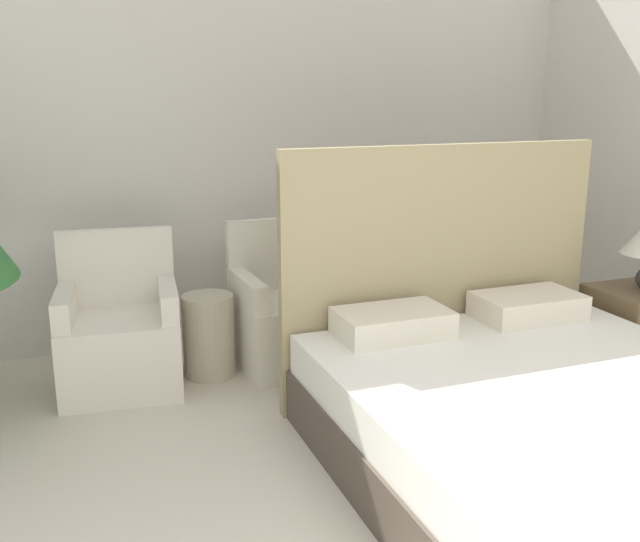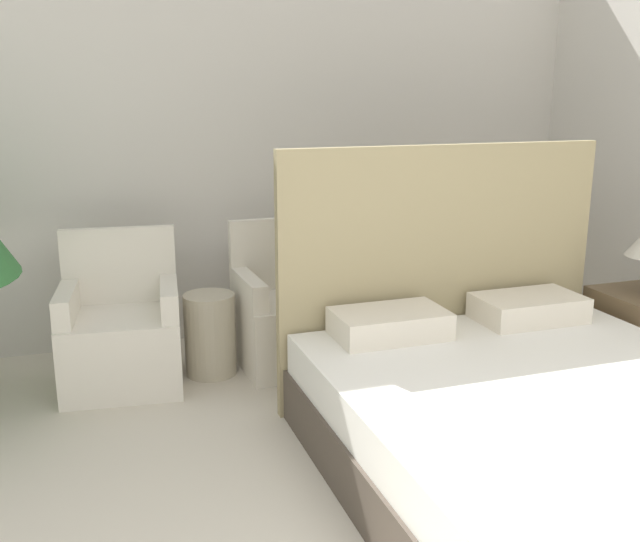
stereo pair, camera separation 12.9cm
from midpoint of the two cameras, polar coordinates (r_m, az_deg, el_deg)
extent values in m
cube|color=silver|center=(5.02, -7.32, 10.96)|extent=(10.00, 0.06, 2.90)
cube|color=#4C4238|center=(3.45, 19.37, -14.23)|extent=(1.88, 2.17, 0.28)
cube|color=white|center=(3.34, 19.72, -10.57)|extent=(1.84, 2.13, 0.21)
cube|color=tan|center=(4.10, 10.52, -0.23)|extent=(1.92, 0.06, 1.45)
cube|color=silver|center=(3.74, 6.57, -4.20)|extent=(0.58, 0.36, 0.14)
cube|color=silver|center=(4.17, 17.18, -2.83)|extent=(0.58, 0.36, 0.14)
cube|color=silver|center=(4.41, -14.73, -6.21)|extent=(0.75, 0.67, 0.45)
cube|color=silver|center=(4.54, -14.99, 0.45)|extent=(0.68, 0.14, 0.47)
cube|color=silver|center=(4.34, -18.83, -2.53)|extent=(0.16, 0.55, 0.17)
cube|color=silver|center=(4.31, -11.13, -2.14)|extent=(0.16, 0.55, 0.17)
cube|color=silver|center=(4.59, -1.29, -4.88)|extent=(0.70, 0.62, 0.45)
cube|color=silver|center=(4.71, -2.42, 1.44)|extent=(0.68, 0.08, 0.47)
cube|color=silver|center=(4.42, -4.87, -1.50)|extent=(0.12, 0.54, 0.17)
cube|color=silver|center=(4.60, 2.11, -0.80)|extent=(0.12, 0.54, 0.17)
cube|color=brown|center=(4.77, 24.94, -4.82)|extent=(0.50, 0.49, 0.56)
cylinder|color=#B7AD93|center=(4.49, -7.96, -5.04)|extent=(0.32, 0.32, 0.52)
camera|label=1|loc=(0.06, -89.11, 0.23)|focal=40.00mm
camera|label=2|loc=(0.06, 90.89, -0.23)|focal=40.00mm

